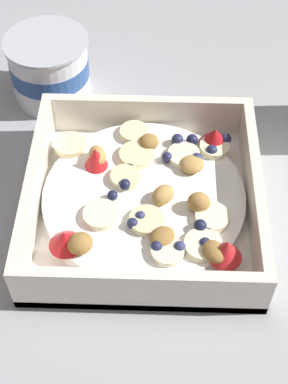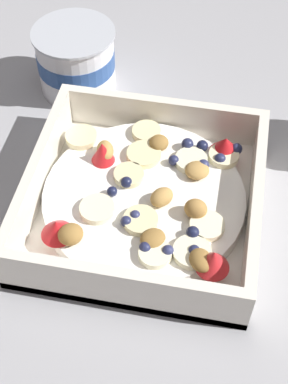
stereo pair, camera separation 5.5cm
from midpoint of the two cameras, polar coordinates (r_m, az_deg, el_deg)
The scene contains 3 objects.
ground_plane at distance 0.57m, azimuth -4.68°, elevation -2.55°, with size 2.40×2.40×0.00m, color #9E9EA3.
fruit_bowl at distance 0.55m, azimuth -2.64°, elevation -0.91°, with size 0.22×0.22×0.06m.
yogurt_cup at distance 0.68m, azimuth -11.88°, elevation 12.09°, with size 0.10×0.10×0.08m.
Camera 1 is at (0.03, -0.34, 0.45)m, focal length 52.64 mm.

